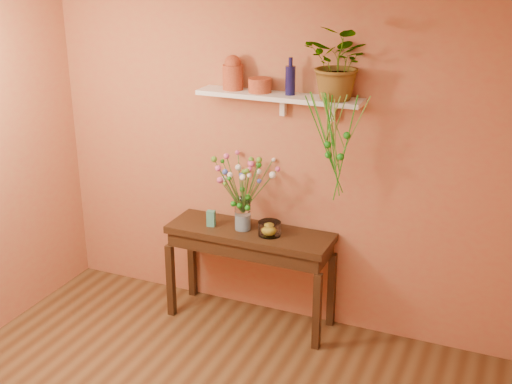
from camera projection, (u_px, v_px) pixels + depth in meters
room at (144, 265)px, 3.63m from camera, size 4.04×4.04×2.70m
sideboard at (250, 244)px, 5.42m from camera, size 1.36×0.44×0.83m
wall_shelf at (280, 97)px, 5.03m from camera, size 1.30×0.24×0.19m
terracotta_jug at (233, 73)px, 5.14m from camera, size 0.20×0.20×0.27m
terracotta_pot at (260, 85)px, 5.07m from camera, size 0.18×0.18×0.11m
blue_bottle at (290, 80)px, 4.96m from camera, size 0.10×0.10×0.28m
spider_plant at (340, 63)px, 4.74m from camera, size 0.58×0.53×0.53m
plant_fronds at (334, 140)px, 4.80m from camera, size 0.44×0.33×0.83m
glass_vase at (243, 216)px, 5.36m from camera, size 0.13×0.13×0.27m
bouquet at (243, 177)px, 5.23m from camera, size 0.59×0.53×0.50m
glass_bowl at (270, 229)px, 5.28m from camera, size 0.18×0.18×0.11m
lemon at (269, 230)px, 5.27m from camera, size 0.08×0.08×0.08m
carton at (211, 218)px, 5.44m from camera, size 0.07×0.06×0.13m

